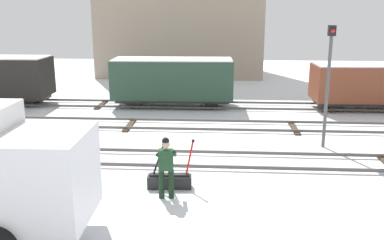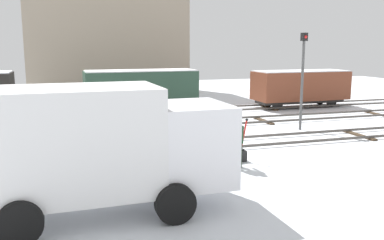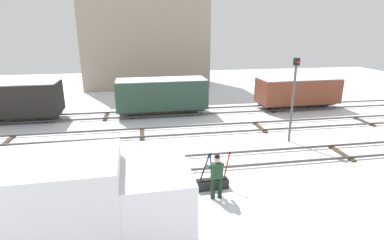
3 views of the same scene
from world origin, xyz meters
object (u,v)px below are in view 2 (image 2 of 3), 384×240
object	(u,v)px
signal_post	(303,72)
freight_car_far_end	(141,89)
freight_car_mid_siding	(300,86)
rail_worker	(236,139)
delivery_truck	(105,143)
switch_lever_frame	(228,155)

from	to	relation	value
signal_post	freight_car_far_end	xyz separation A→B (m)	(-6.24, 6.35, -1.21)
freight_car_mid_siding	signal_post	bearing A→B (deg)	-122.26
rail_worker	delivery_truck	bearing A→B (deg)	-153.36
delivery_truck	freight_car_mid_siding	world-z (taller)	delivery_truck
delivery_truck	signal_post	size ratio (longest dim) A/B	1.28
signal_post	freight_car_mid_siding	bearing A→B (deg)	59.14
rail_worker	delivery_truck	xyz separation A→B (m)	(-4.23, -2.44, 0.70)
delivery_truck	signal_post	distance (m)	11.90
signal_post	freight_car_far_end	distance (m)	8.99
delivery_truck	rail_worker	bearing A→B (deg)	28.36
signal_post	freight_car_mid_siding	world-z (taller)	signal_post
rail_worker	freight_car_mid_siding	bearing A→B (deg)	47.69
freight_car_mid_siding	switch_lever_frame	bearing A→B (deg)	-132.04
switch_lever_frame	freight_car_mid_siding	size ratio (longest dim) A/B	0.24
delivery_truck	signal_post	world-z (taller)	signal_post
rail_worker	freight_car_far_end	bearing A→B (deg)	92.08
delivery_truck	freight_car_far_end	world-z (taller)	delivery_truck
signal_post	freight_car_far_end	bearing A→B (deg)	134.52
freight_car_mid_siding	freight_car_far_end	world-z (taller)	freight_car_far_end
rail_worker	signal_post	world-z (taller)	signal_post
switch_lever_frame	rail_worker	bearing A→B (deg)	-94.33
delivery_truck	freight_car_mid_siding	distance (m)	18.93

